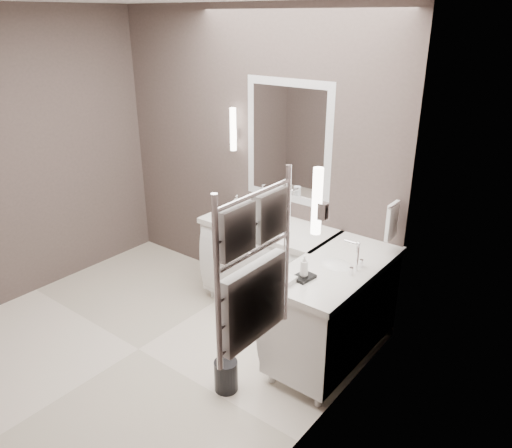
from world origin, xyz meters
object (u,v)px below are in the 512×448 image
Objects in this scene: vanity_right at (334,306)px; towel_ladder at (254,276)px; vanity_back at (269,260)px; waste_bin at (226,375)px.

towel_ladder reaches higher than vanity_right.
towel_ladder reaches higher than vanity_back.
vanity_back is 0.93m from vanity_right.
vanity_back is 5.03× the size of waste_bin.
vanity_right is 5.03× the size of waste_bin.
vanity_back is at bearing 111.62° from waste_bin.
waste_bin is (-0.65, 0.49, -1.27)m from towel_ladder.
towel_ladder is at bearing -80.16° from vanity_right.
towel_ladder is 1.51m from waste_bin.
vanity_right is 1.38× the size of towel_ladder.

